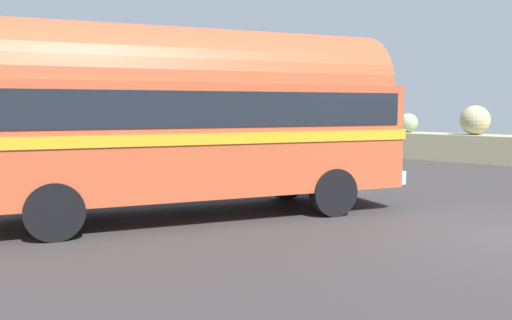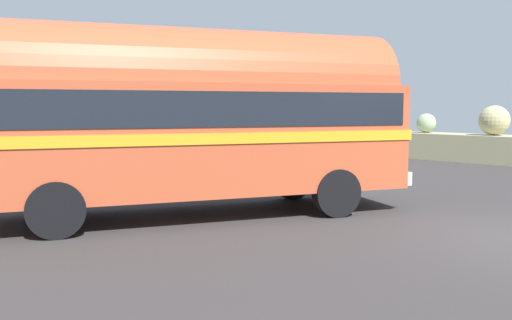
% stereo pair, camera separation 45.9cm
% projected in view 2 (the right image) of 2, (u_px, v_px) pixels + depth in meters
% --- Properties ---
extents(vintage_coach, '(5.58, 8.83, 3.70)m').
position_uv_depth(vintage_coach, '(194.00, 114.00, 10.54)').
color(vintage_coach, black).
rests_on(vintage_coach, ground).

